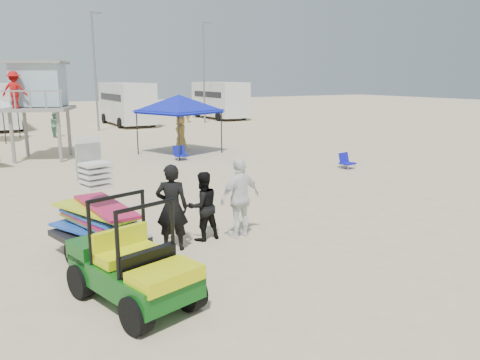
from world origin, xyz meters
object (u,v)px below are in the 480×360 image
surf_trailer (97,216)px  lifeguard_tower (36,88)px  man_left (172,207)px  canopy_blue (179,98)px  utility_cart (132,257)px

surf_trailer → lifeguard_tower: bearing=87.0°
man_left → canopy_blue: canopy_blue is taller
utility_cart → surf_trailer: (0.00, 2.33, 0.09)m
lifeguard_tower → canopy_blue: size_ratio=1.09×
surf_trailer → canopy_blue: 13.78m
man_left → lifeguard_tower: (-0.79, 13.90, 2.24)m
man_left → lifeguard_tower: size_ratio=0.44×
man_left → lifeguard_tower: 14.10m
utility_cart → man_left: size_ratio=1.33×
surf_trailer → lifeguard_tower: 13.81m
utility_cart → canopy_blue: (6.86, 14.14, 1.90)m
utility_cart → lifeguard_tower: 16.12m
lifeguard_tower → canopy_blue: bearing=-16.3°
canopy_blue → lifeguard_tower: bearing=163.7°
lifeguard_tower → surf_trailer: bearing=-93.0°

